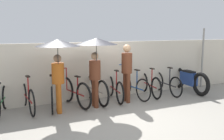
{
  "coord_description": "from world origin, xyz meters",
  "views": [
    {
      "loc": [
        -2.61,
        -5.55,
        2.16
      ],
      "look_at": [
        0.45,
        1.08,
        1.0
      ],
      "focal_mm": 40.0,
      "sensor_mm": 36.0,
      "label": 1
    }
  ],
  "objects_px": {
    "parked_bicycle_1": "(27,97)",
    "parked_bicycle_6": "(133,86)",
    "parked_bicycle_3": "(75,92)",
    "pedestrian_trailing": "(127,68)",
    "parked_bicycle_8": "(166,83)",
    "pedestrian_leading": "(58,53)",
    "motorcycle": "(188,80)",
    "parked_bicycle_0": "(1,101)",
    "parked_bicycle_5": "(115,89)",
    "parked_bicycle_4": "(95,89)",
    "parked_bicycle_7": "(149,84)",
    "pedestrian_center": "(96,51)",
    "parked_bicycle_2": "(52,95)"
  },
  "relations": [
    {
      "from": "parked_bicycle_5",
      "to": "motorcycle",
      "type": "bearing_deg",
      "value": -84.7
    },
    {
      "from": "parked_bicycle_6",
      "to": "pedestrian_trailing",
      "type": "xyz_separation_m",
      "value": [
        -0.41,
        -0.3,
        0.65
      ]
    },
    {
      "from": "parked_bicycle_1",
      "to": "parked_bicycle_6",
      "type": "height_order",
      "value": "parked_bicycle_6"
    },
    {
      "from": "parked_bicycle_1",
      "to": "parked_bicycle_3",
      "type": "distance_m",
      "value": 1.3
    },
    {
      "from": "parked_bicycle_3",
      "to": "pedestrian_trailing",
      "type": "xyz_separation_m",
      "value": [
        1.54,
        -0.29,
        0.64
      ]
    },
    {
      "from": "parked_bicycle_8",
      "to": "pedestrian_center",
      "type": "distance_m",
      "value": 3.06
    },
    {
      "from": "parked_bicycle_1",
      "to": "parked_bicycle_2",
      "type": "distance_m",
      "value": 0.65
    },
    {
      "from": "parked_bicycle_0",
      "to": "parked_bicycle_6",
      "type": "distance_m",
      "value": 3.89
    },
    {
      "from": "parked_bicycle_8",
      "to": "motorcycle",
      "type": "distance_m",
      "value": 0.91
    },
    {
      "from": "parked_bicycle_8",
      "to": "pedestrian_trailing",
      "type": "height_order",
      "value": "pedestrian_trailing"
    },
    {
      "from": "parked_bicycle_5",
      "to": "parked_bicycle_6",
      "type": "bearing_deg",
      "value": -86.38
    },
    {
      "from": "motorcycle",
      "to": "parked_bicycle_4",
      "type": "bearing_deg",
      "value": 91.28
    },
    {
      "from": "parked_bicycle_0",
      "to": "pedestrian_trailing",
      "type": "distance_m",
      "value": 3.57
    },
    {
      "from": "parked_bicycle_1",
      "to": "parked_bicycle_5",
      "type": "relative_size",
      "value": 1.06
    },
    {
      "from": "parked_bicycle_2",
      "to": "parked_bicycle_7",
      "type": "distance_m",
      "value": 3.24
    },
    {
      "from": "parked_bicycle_4",
      "to": "motorcycle",
      "type": "xyz_separation_m",
      "value": [
        3.5,
        -0.13,
        0.03
      ]
    },
    {
      "from": "parked_bicycle_0",
      "to": "parked_bicycle_1",
      "type": "xyz_separation_m",
      "value": [
        0.65,
        0.04,
        0.02
      ]
    },
    {
      "from": "parked_bicycle_0",
      "to": "pedestrian_trailing",
      "type": "height_order",
      "value": "pedestrian_trailing"
    },
    {
      "from": "parked_bicycle_3",
      "to": "parked_bicycle_8",
      "type": "distance_m",
      "value": 3.25
    },
    {
      "from": "parked_bicycle_5",
      "to": "pedestrian_leading",
      "type": "bearing_deg",
      "value": 114.61
    },
    {
      "from": "parked_bicycle_3",
      "to": "motorcycle",
      "type": "relative_size",
      "value": 0.83
    },
    {
      "from": "parked_bicycle_4",
      "to": "pedestrian_leading",
      "type": "xyz_separation_m",
      "value": [
        -1.22,
        -0.58,
        1.19
      ]
    },
    {
      "from": "pedestrian_leading",
      "to": "pedestrian_trailing",
      "type": "height_order",
      "value": "pedestrian_leading"
    },
    {
      "from": "parked_bicycle_3",
      "to": "motorcycle",
      "type": "bearing_deg",
      "value": -104.13
    },
    {
      "from": "parked_bicycle_0",
      "to": "pedestrian_trailing",
      "type": "relative_size",
      "value": 0.95
    },
    {
      "from": "parked_bicycle_4",
      "to": "parked_bicycle_8",
      "type": "relative_size",
      "value": 1.02
    },
    {
      "from": "parked_bicycle_3",
      "to": "parked_bicycle_7",
      "type": "xyz_separation_m",
      "value": [
        2.6,
        0.08,
        -0.02
      ]
    },
    {
      "from": "pedestrian_trailing",
      "to": "motorcycle",
      "type": "xyz_separation_m",
      "value": [
        2.61,
        0.22,
        -0.6
      ]
    },
    {
      "from": "pedestrian_leading",
      "to": "pedestrian_center",
      "type": "xyz_separation_m",
      "value": [
        1.06,
        0.05,
        0.02
      ]
    },
    {
      "from": "pedestrian_center",
      "to": "parked_bicycle_6",
      "type": "bearing_deg",
      "value": -161.03
    },
    {
      "from": "parked_bicycle_3",
      "to": "parked_bicycle_6",
      "type": "height_order",
      "value": "parked_bicycle_3"
    },
    {
      "from": "parked_bicycle_1",
      "to": "parked_bicycle_6",
      "type": "xyz_separation_m",
      "value": [
        3.24,
        -0.07,
        -0.0
      ]
    },
    {
      "from": "parked_bicycle_5",
      "to": "parked_bicycle_8",
      "type": "relative_size",
      "value": 0.96
    },
    {
      "from": "parked_bicycle_1",
      "to": "pedestrian_leading",
      "type": "bearing_deg",
      "value": -133.59
    },
    {
      "from": "parked_bicycle_3",
      "to": "pedestrian_trailing",
      "type": "height_order",
      "value": "pedestrian_trailing"
    },
    {
      "from": "parked_bicycle_4",
      "to": "pedestrian_leading",
      "type": "height_order",
      "value": "pedestrian_leading"
    },
    {
      "from": "parked_bicycle_1",
      "to": "pedestrian_leading",
      "type": "height_order",
      "value": "pedestrian_leading"
    },
    {
      "from": "parked_bicycle_1",
      "to": "parked_bicycle_2",
      "type": "height_order",
      "value": "parked_bicycle_1"
    },
    {
      "from": "parked_bicycle_3",
      "to": "parked_bicycle_7",
      "type": "bearing_deg",
      "value": -101.52
    },
    {
      "from": "parked_bicycle_1",
      "to": "pedestrian_center",
      "type": "bearing_deg",
      "value": -111.31
    },
    {
      "from": "parked_bicycle_7",
      "to": "parked_bicycle_3",
      "type": "bearing_deg",
      "value": 99.59
    },
    {
      "from": "parked_bicycle_8",
      "to": "pedestrian_leading",
      "type": "relative_size",
      "value": 0.91
    },
    {
      "from": "parked_bicycle_3",
      "to": "pedestrian_center",
      "type": "bearing_deg",
      "value": -146.81
    },
    {
      "from": "parked_bicycle_3",
      "to": "parked_bicycle_5",
      "type": "distance_m",
      "value": 1.3
    },
    {
      "from": "motorcycle",
      "to": "pedestrian_leading",
      "type": "bearing_deg",
      "value": 98.89
    },
    {
      "from": "parked_bicycle_3",
      "to": "parked_bicycle_7",
      "type": "relative_size",
      "value": 0.99
    },
    {
      "from": "parked_bicycle_7",
      "to": "parked_bicycle_2",
      "type": "bearing_deg",
      "value": 98.92
    },
    {
      "from": "parked_bicycle_3",
      "to": "pedestrian_leading",
      "type": "bearing_deg",
      "value": 119.09
    },
    {
      "from": "parked_bicycle_3",
      "to": "parked_bicycle_5",
      "type": "height_order",
      "value": "parked_bicycle_5"
    },
    {
      "from": "parked_bicycle_0",
      "to": "parked_bicycle_5",
      "type": "xyz_separation_m",
      "value": [
        3.24,
        0.02,
        0.01
      ]
    }
  ]
}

